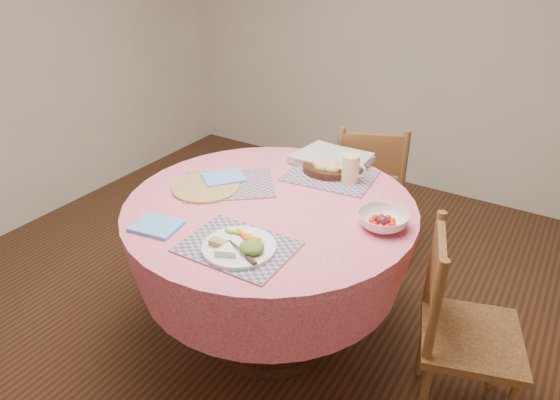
{
  "coord_description": "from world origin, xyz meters",
  "views": [
    {
      "loc": [
        1.01,
        -1.54,
        1.77
      ],
      "look_at": [
        0.05,
        0.0,
        0.78
      ],
      "focal_mm": 32.0,
      "sensor_mm": 36.0,
      "label": 1
    }
  ],
  "objects": [
    {
      "name": "latte_mug",
      "position": [
        0.2,
        0.36,
        0.82
      ],
      "size": [
        0.12,
        0.08,
        0.13
      ],
      "color": "beige",
      "rests_on": "placemat_back"
    },
    {
      "name": "bread_bowl",
      "position": [
        0.07,
        0.38,
        0.78
      ],
      "size": [
        0.23,
        0.23,
        0.08
      ],
      "color": "black",
      "rests_on": "placemat_back"
    },
    {
      "name": "placemat_back",
      "position": [
        0.1,
        0.37,
        0.75
      ],
      "size": [
        0.43,
        0.34,
        0.01
      ],
      "primitive_type": "cube",
      "rotation": [
        0.0,
        0.0,
        0.1
      ],
      "color": "#126861",
      "rests_on": "dining_table"
    },
    {
      "name": "dining_table",
      "position": [
        0.0,
        0.0,
        0.56
      ],
      "size": [
        1.24,
        1.24,
        0.75
      ],
      "color": "pink",
      "rests_on": "ground"
    },
    {
      "name": "ground",
      "position": [
        0.0,
        0.0,
        0.0
      ],
      "size": [
        4.0,
        4.0,
        0.0
      ],
      "primitive_type": "plane",
      "color": "#331C0F",
      "rests_on": "ground"
    },
    {
      "name": "wicker_trivet",
      "position": [
        -0.32,
        -0.04,
        0.76
      ],
      "size": [
        0.3,
        0.3,
        0.01
      ],
      "primitive_type": "cylinder",
      "color": "#A38246",
      "rests_on": "dining_table"
    },
    {
      "name": "chair_back",
      "position": [
        0.1,
        0.86,
        0.46
      ],
      "size": [
        0.52,
        0.51,
        0.87
      ],
      "rotation": [
        0.0,
        0.0,
        3.54
      ],
      "color": "brown",
      "rests_on": "ground"
    },
    {
      "name": "chair_right",
      "position": [
        0.83,
        0.04,
        0.44
      ],
      "size": [
        0.47,
        0.48,
        0.84
      ],
      "rotation": [
        0.0,
        0.0,
        1.88
      ],
      "color": "brown",
      "rests_on": "ground"
    },
    {
      "name": "napkin_far",
      "position": [
        -0.3,
        0.07,
        0.76
      ],
      "size": [
        0.22,
        0.23,
        0.01
      ],
      "primitive_type": "cube",
      "rotation": [
        0.0,
        0.0,
        0.91
      ],
      "color": "#61A2FB",
      "rests_on": "placemat_left"
    },
    {
      "name": "newspaper_stack",
      "position": [
        0.04,
        0.5,
        0.78
      ],
      "size": [
        0.37,
        0.31,
        0.04
      ],
      "rotation": [
        0.0,
        0.0,
        -0.12
      ],
      "color": "silver",
      "rests_on": "dining_table"
    },
    {
      "name": "placemat_left",
      "position": [
        -0.25,
        0.04,
        0.75
      ],
      "size": [
        0.5,
        0.49,
        0.01
      ],
      "primitive_type": "cube",
      "rotation": [
        0.0,
        0.0,
        0.68
      ],
      "color": "#126861",
      "rests_on": "dining_table"
    },
    {
      "name": "fruit_bowl",
      "position": [
        0.47,
        0.07,
        0.78
      ],
      "size": [
        0.21,
        0.21,
        0.06
      ],
      "rotation": [
        0.0,
        0.0,
        0.09
      ],
      "color": "white",
      "rests_on": "dining_table"
    },
    {
      "name": "dinner_plate",
      "position": [
        0.1,
        -0.36,
        0.77
      ],
      "size": [
        0.27,
        0.27,
        0.05
      ],
      "rotation": [
        0.0,
        0.0,
        0.06
      ],
      "color": "white",
      "rests_on": "placemat_front"
    },
    {
      "name": "napkin_near",
      "position": [
        -0.27,
        -0.4,
        0.76
      ],
      "size": [
        0.2,
        0.17,
        0.01
      ],
      "primitive_type": "cube",
      "rotation": [
        0.0,
        0.0,
        0.16
      ],
      "color": "#61A2FB",
      "rests_on": "dining_table"
    },
    {
      "name": "placemat_front",
      "position": [
        0.08,
        -0.34,
        0.75
      ],
      "size": [
        0.41,
        0.31,
        0.01
      ],
      "primitive_type": "cube",
      "rotation": [
        0.0,
        0.0,
        0.02
      ],
      "color": "#126861",
      "rests_on": "dining_table"
    }
  ]
}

